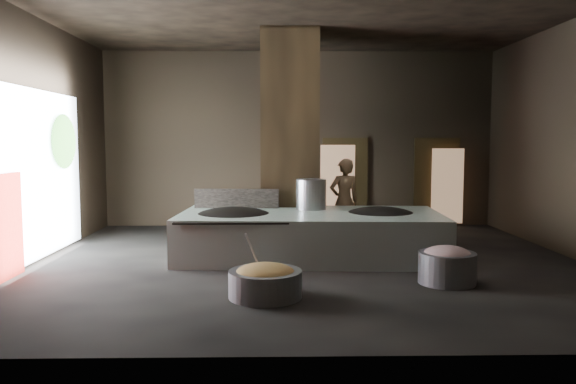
{
  "coord_description": "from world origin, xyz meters",
  "views": [
    {
      "loc": [
        -0.56,
        -10.09,
        2.22
      ],
      "look_at": [
        -0.36,
        0.45,
        1.25
      ],
      "focal_mm": 35.0,
      "sensor_mm": 36.0,
      "label": 1
    }
  ],
  "objects_px": {
    "wok_left": "(234,219)",
    "veg_basin": "(265,284)",
    "hearth_platform": "(310,235)",
    "meat_basin": "(447,268)",
    "cook": "(344,201)",
    "wok_right": "(380,218)",
    "stock_pot": "(311,195)"
  },
  "relations": [
    {
      "from": "wok_left",
      "to": "veg_basin",
      "type": "xyz_separation_m",
      "value": [
        0.65,
        -2.71,
        -0.56
      ]
    },
    {
      "from": "hearth_platform",
      "to": "meat_basin",
      "type": "height_order",
      "value": "hearth_platform"
    },
    {
      "from": "cook",
      "to": "veg_basin",
      "type": "bearing_deg",
      "value": 52.04
    },
    {
      "from": "wok_left",
      "to": "cook",
      "type": "relative_size",
      "value": 0.85
    },
    {
      "from": "veg_basin",
      "to": "meat_basin",
      "type": "relative_size",
      "value": 1.18
    },
    {
      "from": "hearth_platform",
      "to": "wok_right",
      "type": "height_order",
      "value": "wok_right"
    },
    {
      "from": "meat_basin",
      "to": "veg_basin",
      "type": "bearing_deg",
      "value": -165.34
    },
    {
      "from": "hearth_platform",
      "to": "wok_right",
      "type": "distance_m",
      "value": 1.39
    },
    {
      "from": "cook",
      "to": "meat_basin",
      "type": "relative_size",
      "value": 2.07
    },
    {
      "from": "wok_left",
      "to": "veg_basin",
      "type": "height_order",
      "value": "wok_left"
    },
    {
      "from": "stock_pot",
      "to": "meat_basin",
      "type": "bearing_deg",
      "value": -52.54
    },
    {
      "from": "hearth_platform",
      "to": "veg_basin",
      "type": "distance_m",
      "value": 2.88
    },
    {
      "from": "cook",
      "to": "veg_basin",
      "type": "xyz_separation_m",
      "value": [
        -1.63,
        -4.28,
        -0.72
      ]
    },
    {
      "from": "hearth_platform",
      "to": "veg_basin",
      "type": "relative_size",
      "value": 4.71
    },
    {
      "from": "hearth_platform",
      "to": "meat_basin",
      "type": "distance_m",
      "value": 2.86
    },
    {
      "from": "veg_basin",
      "to": "hearth_platform",
      "type": "bearing_deg",
      "value": 73.88
    },
    {
      "from": "wok_right",
      "to": "stock_pot",
      "type": "bearing_deg",
      "value": 158.96
    },
    {
      "from": "stock_pot",
      "to": "cook",
      "type": "xyz_separation_m",
      "value": [
        0.78,
        0.98,
        -0.21
      ]
    },
    {
      "from": "hearth_platform",
      "to": "meat_basin",
      "type": "xyz_separation_m",
      "value": [
        2.02,
        -2.02,
        -0.18
      ]
    },
    {
      "from": "hearth_platform",
      "to": "stock_pot",
      "type": "relative_size",
      "value": 7.67
    },
    {
      "from": "hearth_platform",
      "to": "wok_left",
      "type": "height_order",
      "value": "wok_left"
    },
    {
      "from": "wok_left",
      "to": "stock_pot",
      "type": "xyz_separation_m",
      "value": [
        1.5,
        0.6,
        0.38
      ]
    },
    {
      "from": "wok_left",
      "to": "veg_basin",
      "type": "relative_size",
      "value": 1.48
    },
    {
      "from": "wok_left",
      "to": "meat_basin",
      "type": "relative_size",
      "value": 1.75
    },
    {
      "from": "wok_right",
      "to": "meat_basin",
      "type": "relative_size",
      "value": 1.63
    },
    {
      "from": "wok_left",
      "to": "stock_pot",
      "type": "bearing_deg",
      "value": 21.8
    },
    {
      "from": "hearth_platform",
      "to": "cook",
      "type": "distance_m",
      "value": 1.81
    },
    {
      "from": "stock_pot",
      "to": "cook",
      "type": "bearing_deg",
      "value": 51.48
    },
    {
      "from": "meat_basin",
      "to": "stock_pot",
      "type": "bearing_deg",
      "value": 127.46
    },
    {
      "from": "veg_basin",
      "to": "meat_basin",
      "type": "xyz_separation_m",
      "value": [
        2.82,
        0.74,
        0.05
      ]
    },
    {
      "from": "stock_pot",
      "to": "cook",
      "type": "relative_size",
      "value": 0.35
    },
    {
      "from": "hearth_platform",
      "to": "cook",
      "type": "relative_size",
      "value": 2.68
    }
  ]
}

